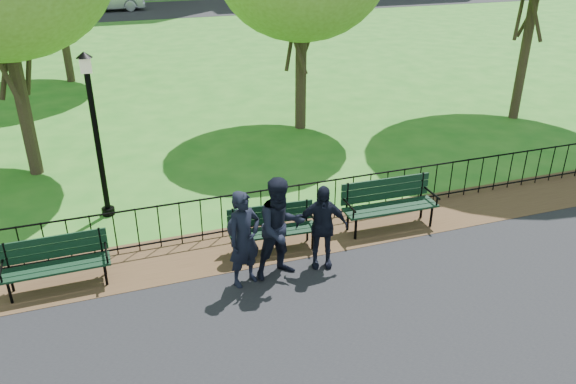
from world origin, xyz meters
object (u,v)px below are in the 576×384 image
object	(u,v)px
park_bench_right_a	(389,199)
person_mid	(281,228)
park_bench_left_a	(55,258)
taxi	(3,9)
person_left	(244,239)
park_bench_main	(256,225)
lamppost	(96,131)
person_right	(322,227)

from	to	relation	value
park_bench_right_a	person_mid	world-z (taller)	person_mid
park_bench_left_a	park_bench_right_a	world-z (taller)	park_bench_right_a
park_bench_left_a	taxi	distance (m)	32.06
park_bench_right_a	person_mid	size ratio (longest dim) A/B	1.05
park_bench_right_a	park_bench_left_a	bearing A→B (deg)	-178.32
person_left	person_mid	world-z (taller)	person_mid
person_left	park_bench_main	bearing A→B (deg)	40.96
lamppost	person_right	bearing A→B (deg)	-43.32
park_bench_right_a	park_bench_main	bearing A→B (deg)	-176.14
person_left	person_right	distance (m)	1.43
person_mid	person_left	bearing A→B (deg)	173.68
person_mid	park_bench_main	bearing A→B (deg)	94.94
person_left	person_mid	distance (m)	0.65
park_bench_main	taxi	world-z (taller)	taxi
lamppost	taxi	bearing A→B (deg)	99.01
park_bench_left_a	person_right	xyz separation A→B (m)	(4.44, -0.88, 0.24)
park_bench_main	park_bench_left_a	world-z (taller)	park_bench_left_a
person_right	park_bench_main	bearing A→B (deg)	159.05
person_mid	taxi	size ratio (longest dim) A/B	0.44
park_bench_left_a	lamppost	world-z (taller)	lamppost
person_right	taxi	size ratio (longest dim) A/B	0.37
park_bench_main	taxi	distance (m)	32.74
person_left	person_right	xyz separation A→B (m)	(1.43, 0.08, -0.07)
park_bench_left_a	taxi	bearing A→B (deg)	96.09
person_left	person_mid	xyz separation A→B (m)	(0.65, 0.03, 0.07)
park_bench_left_a	person_left	bearing A→B (deg)	-18.35
park_bench_main	lamppost	size ratio (longest dim) A/B	0.50
park_bench_main	person_left	size ratio (longest dim) A/B	1.02
lamppost	person_right	xyz separation A→B (m)	(3.51, -3.31, -1.08)
park_bench_right_a	person_left	xyz separation A→B (m)	(-3.25, -0.98, 0.24)
park_bench_main	lamppost	distance (m)	3.80
park_bench_main	person_left	world-z (taller)	person_left
park_bench_main	taxi	bearing A→B (deg)	106.57
lamppost	person_left	distance (m)	4.11
person_right	taxi	world-z (taller)	person_right
taxi	person_left	bearing A→B (deg)	-165.88
person_mid	person_right	xyz separation A→B (m)	(0.78, 0.06, -0.14)
park_bench_left_a	lamppost	distance (m)	2.92
park_bench_main	park_bench_left_a	distance (m)	3.46
person_left	person_mid	size ratio (longest dim) A/B	0.93
park_bench_right_a	person_right	xyz separation A→B (m)	(-1.82, -0.89, 0.17)
park_bench_left_a	person_right	bearing A→B (deg)	-11.81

